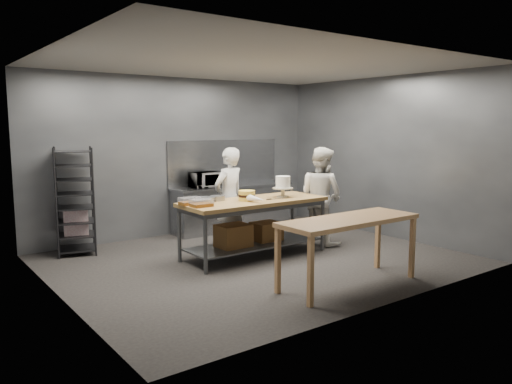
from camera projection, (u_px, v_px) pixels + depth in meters
ground at (258, 259)px, 7.85m from camera, size 6.00×6.00×0.00m
back_wall at (181, 156)px, 9.64m from camera, size 6.00×0.04×3.00m
work_table at (252, 221)px, 7.97m from camera, size 2.40×0.90×0.92m
near_counter at (349, 225)px, 6.50m from camera, size 2.00×0.70×0.90m
back_counter at (233, 207)px, 10.12m from camera, size 2.60×0.60×0.90m
splashback_panel at (225, 162)px, 10.24m from camera, size 2.60×0.02×0.90m
speed_rack at (75, 202)px, 8.13m from camera, size 0.76×0.79×1.75m
chef_behind at (229, 198)px, 8.51m from camera, size 0.71×0.55×1.73m
chef_right at (321, 196)px, 8.82m from camera, size 0.74×0.90×1.72m
microwave at (205, 180)px, 9.65m from camera, size 0.54×0.37×0.30m
frosted_cake_stand at (283, 184)px, 8.20m from camera, size 0.34×0.34×0.35m
layer_cake at (247, 196)px, 7.84m from camera, size 0.26×0.26×0.16m
cake_pans at (207, 200)px, 7.68m from camera, size 0.64×0.40×0.07m
piping_bag at (256, 199)px, 7.64m from camera, size 0.16×0.39×0.12m
offset_spatula at (273, 199)px, 7.99m from camera, size 0.37×0.02×0.02m
pastry_clamshells at (196, 202)px, 7.34m from camera, size 0.35×0.47×0.11m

